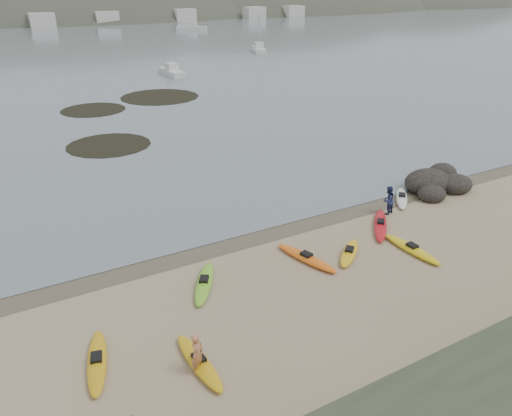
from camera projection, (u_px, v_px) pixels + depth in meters
ground at (256, 232)px, 28.03m from camera, size 600.00×600.00×0.00m
wet_sand at (259, 234)px, 27.79m from camera, size 60.00×60.00×0.00m
kayaks at (312, 263)px, 24.66m from camera, size 22.98×10.74×0.34m
person_west at (197, 354)px, 17.71m from camera, size 0.72×0.68×1.65m
person_east at (388, 200)px, 29.90m from camera, size 1.00×0.86×1.76m
rock_cluster at (436, 186)px, 33.71m from camera, size 5.18×3.80×1.70m
kelp_mats at (132, 111)px, 53.81m from camera, size 18.63×24.43×0.04m
moored_boats at (77, 51)px, 94.10m from camera, size 91.90×71.24×1.17m
far_hills at (106, 56)px, 205.44m from camera, size 550.00×135.00×80.00m
far_town at (26, 21)px, 144.27m from camera, size 199.00×5.00×4.00m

